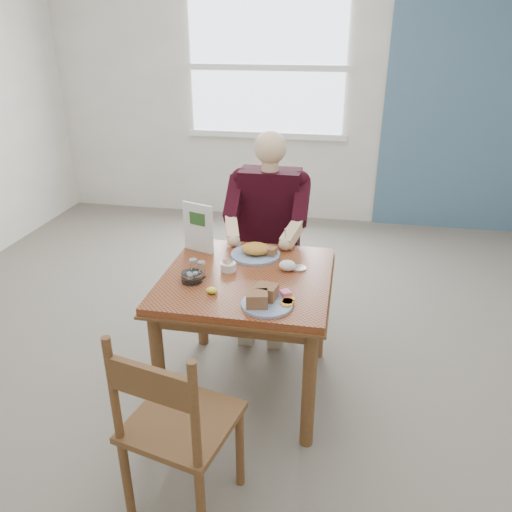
% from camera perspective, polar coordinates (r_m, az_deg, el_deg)
% --- Properties ---
extents(floor, '(6.00, 6.00, 0.00)m').
position_cam_1_polar(floor, '(3.12, -0.95, -14.57)').
color(floor, '#6F665A').
rests_on(floor, ground).
extents(wall_back, '(5.50, 0.00, 5.50)m').
position_cam_1_polar(wall_back, '(5.42, 5.66, 18.50)').
color(wall_back, white).
rests_on(wall_back, ground).
extents(accent_panel, '(1.60, 0.02, 2.80)m').
position_cam_1_polar(accent_panel, '(5.49, 23.27, 16.81)').
color(accent_panel, '#476B83').
rests_on(accent_panel, ground).
extents(lemon_wedge, '(0.06, 0.05, 0.03)m').
position_cam_1_polar(lemon_wedge, '(2.53, -5.06, -3.94)').
color(lemon_wedge, yellow).
rests_on(lemon_wedge, table).
extents(napkin, '(0.11, 0.10, 0.06)m').
position_cam_1_polar(napkin, '(2.75, 3.62, -1.09)').
color(napkin, white).
rests_on(napkin, table).
extents(metal_dish, '(0.10, 0.10, 0.01)m').
position_cam_1_polar(metal_dish, '(2.78, 4.88, -1.40)').
color(metal_dish, silver).
rests_on(metal_dish, table).
extents(window, '(1.72, 0.04, 1.42)m').
position_cam_1_polar(window, '(5.42, 1.22, 20.73)').
color(window, white).
rests_on(window, wall_back).
extents(table, '(0.92, 0.92, 0.75)m').
position_cam_1_polar(table, '(2.76, -1.04, -4.27)').
color(table, brown).
rests_on(table, ground).
extents(chair_far, '(0.42, 0.42, 0.95)m').
position_cam_1_polar(chair_far, '(3.53, 1.59, -0.38)').
color(chair_far, brown).
rests_on(chair_far, ground).
extents(chair_near, '(0.50, 0.50, 0.95)m').
position_cam_1_polar(chair_near, '(2.20, -9.13, -18.70)').
color(chair_near, brown).
rests_on(chair_near, ground).
extents(diner, '(0.53, 0.56, 1.39)m').
position_cam_1_polar(diner, '(3.32, 1.41, 4.17)').
color(diner, gray).
rests_on(diner, chair_far).
extents(near_plate, '(0.27, 0.27, 0.08)m').
position_cam_1_polar(near_plate, '(2.42, 1.06, -4.93)').
color(near_plate, white).
rests_on(near_plate, table).
extents(far_plate, '(0.34, 0.34, 0.08)m').
position_cam_1_polar(far_plate, '(2.92, 0.06, 0.53)').
color(far_plate, white).
rests_on(far_plate, table).
extents(caddy, '(0.12, 0.12, 0.07)m').
position_cam_1_polar(caddy, '(2.76, -3.20, -1.21)').
color(caddy, white).
rests_on(caddy, table).
extents(shakers, '(0.11, 0.07, 0.09)m').
position_cam_1_polar(shakers, '(2.70, -6.70, -1.40)').
color(shakers, white).
rests_on(shakers, table).
extents(creamer, '(0.12, 0.12, 0.05)m').
position_cam_1_polar(creamer, '(2.65, -7.35, -2.40)').
color(creamer, white).
rests_on(creamer, table).
extents(menu, '(0.20, 0.08, 0.30)m').
position_cam_1_polar(menu, '(2.96, -6.63, 3.25)').
color(menu, white).
rests_on(menu, table).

